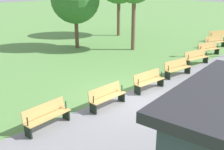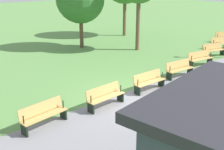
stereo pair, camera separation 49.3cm
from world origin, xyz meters
TOP-DOWN VIEW (x-y plane):
  - ground_plane at (0.00, 0.00)m, footprint 120.00×120.00m
  - path_paving at (0.00, 1.49)m, footprint 45.09×4.23m
  - bench_1 at (-12.20, -2.14)m, footprint 1.86×1.04m
  - bench_2 at (-9.56, -1.33)m, footprint 1.86×0.92m
  - bench_3 at (-6.87, -0.71)m, footprint 1.86×0.80m
  - bench_4 at (-4.14, -0.30)m, footprint 1.84×0.67m
  - bench_5 at (-1.38, -0.09)m, footprint 1.82×0.54m
  - bench_6 at (1.38, -0.09)m, footprint 1.82×0.54m
  - bench_7 at (4.14, -0.30)m, footprint 1.84×0.67m

SIDE VIEW (x-z plane):
  - ground_plane at x=0.00m, z-range 0.00..0.00m
  - path_paving at x=0.00m, z-range 0.00..0.01m
  - bench_1 at x=-12.20m, z-range 0.03..0.92m
  - bench_2 at x=-9.56m, z-range 0.03..0.92m
  - bench_3 at x=-6.87m, z-range 0.03..0.92m
  - bench_4 at x=-4.14m, z-range 0.03..0.92m
  - bench_5 at x=-1.38m, z-range 0.03..0.92m
  - bench_6 at x=1.38m, z-range 0.03..0.92m
  - bench_7 at x=4.14m, z-range 0.03..0.92m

